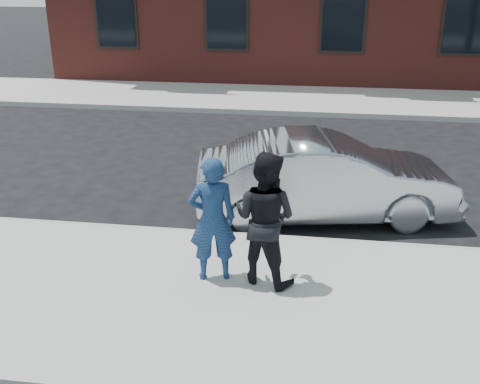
# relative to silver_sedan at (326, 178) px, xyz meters

# --- Properties ---
(ground) EXTENTS (100.00, 100.00, 0.00)m
(ground) POSITION_rel_silver_sedan_xyz_m (0.34, -2.70, -0.70)
(ground) COLOR black
(ground) RESTS_ON ground
(near_sidewalk) EXTENTS (50.00, 3.50, 0.15)m
(near_sidewalk) POSITION_rel_silver_sedan_xyz_m (0.34, -2.95, -0.62)
(near_sidewalk) COLOR #9A9792
(near_sidewalk) RESTS_ON ground
(near_curb) EXTENTS (50.00, 0.10, 0.15)m
(near_curb) POSITION_rel_silver_sedan_xyz_m (0.34, -1.15, -0.62)
(near_curb) COLOR #999691
(near_curb) RESTS_ON ground
(far_sidewalk) EXTENTS (50.00, 3.50, 0.15)m
(far_sidewalk) POSITION_rel_silver_sedan_xyz_m (0.34, 8.55, -0.62)
(far_sidewalk) COLOR #9A9792
(far_sidewalk) RESTS_ON ground
(far_curb) EXTENTS (50.00, 0.10, 0.15)m
(far_curb) POSITION_rel_silver_sedan_xyz_m (0.34, 6.75, -0.62)
(far_curb) COLOR #999691
(far_curb) RESTS_ON ground
(silver_sedan) EXTENTS (4.43, 2.21, 1.40)m
(silver_sedan) POSITION_rel_silver_sedan_xyz_m (0.00, 0.00, 0.00)
(silver_sedan) COLOR #999BA3
(silver_sedan) RESTS_ON ground
(man_hoodie) EXTENTS (0.69, 0.54, 1.66)m
(man_hoodie) POSITION_rel_silver_sedan_xyz_m (-1.43, -2.46, 0.28)
(man_hoodie) COLOR navy
(man_hoodie) RESTS_ON near_sidewalk
(man_peacoat) EXTENTS (1.03, 0.92, 1.75)m
(man_peacoat) POSITION_rel_silver_sedan_xyz_m (-0.77, -2.43, 0.33)
(man_peacoat) COLOR black
(man_peacoat) RESTS_ON near_sidewalk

